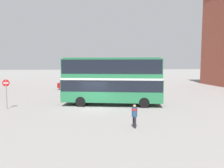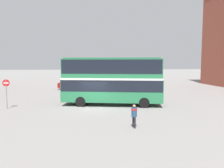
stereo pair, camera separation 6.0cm
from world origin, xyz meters
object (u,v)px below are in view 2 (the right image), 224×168
(double_decker_bus, at_px, (112,78))
(pedestrian_foreground, at_px, (134,114))
(parked_car_kerb_near, at_px, (72,84))
(no_entry_sign, at_px, (6,89))

(double_decker_bus, relative_size, pedestrian_foreground, 6.57)
(parked_car_kerb_near, height_order, no_entry_sign, no_entry_sign)
(pedestrian_foreground, height_order, parked_car_kerb_near, pedestrian_foreground)
(pedestrian_foreground, xyz_separation_m, no_entry_sign, (-10.56, 7.46, 0.91))
(double_decker_bus, distance_m, no_entry_sign, 10.15)
(pedestrian_foreground, bearing_deg, no_entry_sign, -45.60)
(parked_car_kerb_near, xyz_separation_m, no_entry_sign, (-5.28, -15.13, 1.10))
(pedestrian_foreground, xyz_separation_m, parked_car_kerb_near, (-5.28, 22.59, -0.19))
(double_decker_bus, distance_m, parked_car_kerb_near, 15.44)
(pedestrian_foreground, distance_m, parked_car_kerb_near, 23.20)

